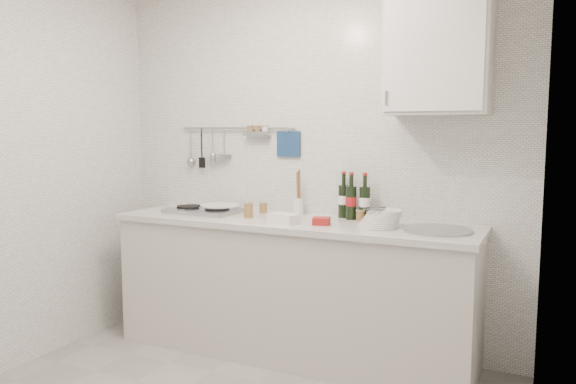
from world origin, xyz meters
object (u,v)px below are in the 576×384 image
object	(u,v)px
wine_bottles	(353,196)
utensil_crock	(298,204)
wall_cabinet	(438,55)
plate_stack_sink	(381,219)
plate_stack_hob	(218,208)

from	to	relation	value
wine_bottles	utensil_crock	distance (m)	0.41
wall_cabinet	utensil_crock	bearing A→B (deg)	174.18
wall_cabinet	plate_stack_sink	world-z (taller)	wall_cabinet
plate_stack_sink	wine_bottles	size ratio (longest dim) A/B	0.86
plate_stack_hob	utensil_crock	xyz separation A→B (m)	(0.57, 0.14, 0.05)
utensil_crock	wine_bottles	bearing A→B (deg)	-1.63
plate_stack_sink	wine_bottles	bearing A→B (deg)	139.37
wine_bottles	plate_stack_hob	bearing A→B (deg)	-172.77
plate_stack_hob	utensil_crock	size ratio (longest dim) A/B	0.98
plate_stack_hob	wine_bottles	size ratio (longest dim) A/B	1.00
wall_cabinet	plate_stack_hob	distance (m)	1.83
plate_stack_sink	wine_bottles	distance (m)	0.36
wine_bottles	wall_cabinet	bearing A→B (deg)	-8.88
plate_stack_sink	utensil_crock	bearing A→B (deg)	160.59
wine_bottles	utensil_crock	world-z (taller)	utensil_crock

